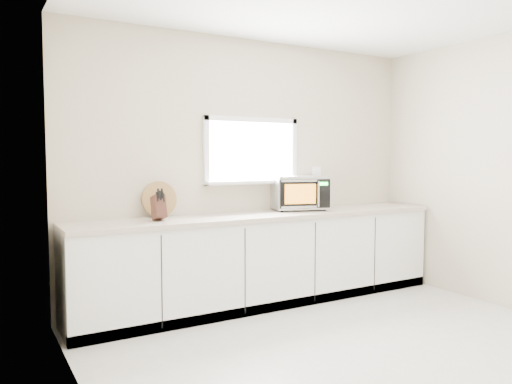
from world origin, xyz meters
TOP-DOWN VIEW (x-y plane):
  - ground at (0.00, 0.00)m, footprint 4.00×4.00m
  - back_wall at (0.00, 2.00)m, footprint 4.00×0.17m
  - cabinets at (0.00, 1.70)m, footprint 3.92×0.60m
  - countertop at (0.00, 1.69)m, footprint 3.92×0.64m
  - microwave at (0.49, 1.82)m, footprint 0.66×0.58m
  - knife_block at (-1.12, 1.69)m, footprint 0.10×0.20m
  - cutting_board at (-1.03, 1.94)m, footprint 0.34×0.08m
  - coffee_grinder at (0.85, 1.87)m, footprint 0.15×0.15m

SIDE VIEW (x-z plane):
  - ground at x=0.00m, z-range 0.00..0.00m
  - cabinets at x=0.00m, z-range 0.00..0.88m
  - countertop at x=0.00m, z-range 0.88..0.92m
  - coffee_grinder at x=0.85m, z-range 0.92..1.14m
  - knife_block at x=-1.12m, z-range 0.90..1.19m
  - cutting_board at x=-1.03m, z-range 0.92..1.26m
  - microwave at x=0.49m, z-range 0.93..1.29m
  - back_wall at x=0.00m, z-range 0.01..2.71m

